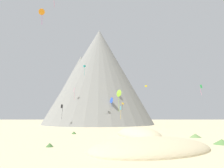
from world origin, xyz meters
The scene contains 21 objects.
ground_plane centered at (0.00, 0.00, 0.00)m, with size 400.00×400.00×0.00m, color beige.
dune_foreground_left centered at (1.84, 13.75, 0.00)m, with size 17.32×8.28×4.10m, color beige.
dune_foreground_right centered at (1.12, -5.70, 0.00)m, with size 18.55×12.42×3.28m, color #CCBA8E.
bush_far_left centered at (13.43, 10.10, 0.40)m, with size 2.45×2.45×0.80m, color #668C4C.
bush_low_patch centered at (-13.66, 18.54, 0.33)m, with size 1.28×1.28×0.66m, color #477238.
bush_ridge_crest centered at (4.85, 20.73, 0.34)m, with size 2.17×2.17×0.69m, color #386633.
bush_scatter_east centered at (4.38, 13.47, 0.30)m, with size 1.45×1.45×0.60m, color #568442.
bush_near_right centered at (-13.49, -3.07, 0.30)m, with size 1.16×1.16×0.59m, color #477238.
bush_near_left centered at (13.42, -0.57, 0.42)m, with size 2.69×2.69×0.84m, color #568442.
rock_massif centered at (-13.33, 77.63, 24.47)m, with size 81.69×81.69×52.35m.
kite_green_mid centered at (27.03, 36.86, 14.16)m, with size 0.83×0.43×3.78m.
kite_orange_high centered at (-27.97, 31.67, 39.41)m, with size 2.13×0.90×5.51m.
kite_indigo_low centered at (-0.60, 58.17, 13.30)m, with size 1.50×1.89×4.24m.
kite_yellow_mid centered at (9.11, 44.26, 15.72)m, with size 0.93×0.94×0.73m.
kite_blue_low centered at (-4.05, 53.96, 10.94)m, with size 1.72×2.45×4.84m.
kite_black_low centered at (-24.04, 49.22, 7.38)m, with size 0.77×0.61×5.86m.
kite_teal_mid centered at (-15.16, 47.81, 24.28)m, with size 0.99×0.99×4.26m.
kite_cyan_low centered at (-1.27, 32.60, 6.51)m, with size 0.31×0.97×4.26m.
kite_lime_low centered at (-2.17, 25.97, 10.98)m, with size 1.73×2.00×6.50m.
kite_gold_low centered at (0.30, 47.25, 9.18)m, with size 0.95×0.91×2.85m.
kite_pink_mid centered at (-20.45, 55.54, 14.90)m, with size 0.61×0.61×5.18m.
Camera 1 is at (-4.45, -34.99, 4.61)m, focal length 33.50 mm.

